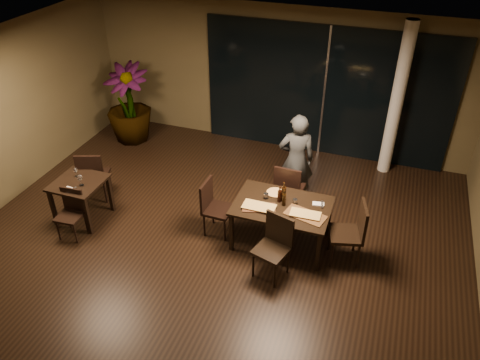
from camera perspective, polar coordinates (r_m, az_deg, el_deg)
name	(u,v)px	position (r m, az deg, el deg)	size (l,w,h in m)	color
ground	(205,259)	(7.46, -4.28, -9.63)	(8.00, 8.00, 0.00)	black
wall_back	(278,78)	(9.95, 4.68, 12.29)	(8.00, 0.10, 3.00)	brown
ceiling	(195,76)	(5.83, -5.53, 12.55)	(8.00, 8.00, 0.04)	silver
window_panel	(325,93)	(9.74, 10.27, 10.42)	(5.00, 0.06, 2.70)	black
column	(397,101)	(9.31, 18.56, 9.08)	(0.24, 0.24, 3.00)	silver
main_table	(282,209)	(7.36, 5.16, -3.52)	(1.50, 1.00, 0.75)	black
side_table	(79,188)	(8.34, -18.98, -0.91)	(0.80, 0.80, 0.75)	black
chair_main_far	(288,187)	(8.06, 5.93, -0.89)	(0.48, 0.48, 1.00)	black
chair_main_near	(275,243)	(6.91, 4.26, -7.67)	(0.57, 0.57, 0.99)	black
chair_main_left	(213,205)	(7.66, -3.27, -3.03)	(0.46, 0.46, 0.96)	black
chair_main_right	(353,230)	(7.27, 13.56, -5.96)	(0.59, 0.59, 1.04)	black
chair_side_far	(93,174)	(8.76, -17.48, 0.71)	(0.60, 0.60, 1.01)	black
chair_side_near	(71,210)	(8.12, -19.87, -3.48)	(0.41, 0.41, 0.84)	black
diner	(296,160)	(8.25, 6.85, 2.47)	(0.59, 0.39, 1.73)	#2C2F31
potted_plant	(128,104)	(10.56, -13.45, 9.03)	(0.94, 0.94, 1.73)	#234E1A
pizza_board_left	(259,208)	(7.22, 2.33, -3.38)	(0.51, 0.25, 0.01)	#412314
pizza_board_right	(305,215)	(7.13, 7.96, -4.27)	(0.61, 0.31, 0.01)	#4E3219
oblong_pizza_left	(259,207)	(7.21, 2.34, -3.27)	(0.49, 0.23, 0.02)	maroon
oblong_pizza_right	(305,214)	(7.12, 7.97, -4.16)	(0.44, 0.20, 0.02)	#6C0B09
round_pizza	(275,193)	(7.56, 4.31, -1.56)	(0.27, 0.27, 0.01)	red
bottle_a	(280,194)	(7.30, 4.85, -1.74)	(0.06, 0.06, 0.28)	black
bottle_b	(284,198)	(7.24, 5.39, -2.17)	(0.06, 0.06, 0.27)	black
bottle_c	(284,192)	(7.31, 5.34, -1.41)	(0.07, 0.07, 0.34)	black
tumbler_left	(266,196)	(7.41, 3.19, -1.94)	(0.08, 0.08, 0.09)	white
tumbler_right	(295,202)	(7.33, 6.72, -2.63)	(0.07, 0.07, 0.09)	white
napkin_near	(313,217)	(7.12, 8.84, -4.43)	(0.18, 0.10, 0.01)	white
napkin_far	(318,204)	(7.39, 9.53, -2.90)	(0.18, 0.10, 0.01)	silver
wine_glass_a	(76,172)	(8.38, -19.35, 0.88)	(0.07, 0.07, 0.16)	white
wine_glass_b	(80,180)	(8.11, -18.87, -0.04)	(0.08, 0.08, 0.19)	white
side_napkin	(69,189)	(8.11, -20.10, -1.07)	(0.18, 0.11, 0.01)	white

